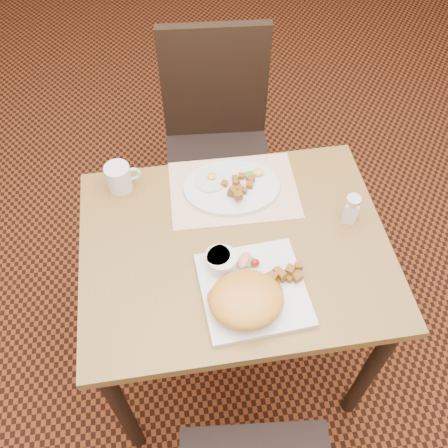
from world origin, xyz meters
TOP-DOWN VIEW (x-y plane):
  - ground at (0.00, 0.00)m, footprint 8.00×8.00m
  - table at (0.00, 0.00)m, footprint 0.90×0.70m
  - chair_far at (0.04, 0.68)m, footprint 0.45×0.46m
  - placemat at (0.03, 0.21)m, footprint 0.41×0.29m
  - plate_square at (0.02, -0.16)m, footprint 0.30×0.30m
  - plate_oval at (0.02, 0.21)m, footprint 0.32×0.25m
  - hollandaise_mound at (-0.01, -0.21)m, footprint 0.20×0.18m
  - ramekin at (-0.05, -0.08)m, footprint 0.09×0.09m
  - garnish_sq at (0.02, -0.08)m, footprint 0.07×0.07m
  - fried_egg at (-0.04, 0.24)m, footprint 0.10×0.10m
  - garnish_ov at (0.10, 0.24)m, footprint 0.07×0.04m
  - salt_shaker at (0.35, 0.04)m, footprint 0.05×0.05m
  - coffee_mug at (-0.32, 0.28)m, footprint 0.11×0.08m
  - home_fries_sq at (0.10, -0.15)m, footprint 0.12×0.09m
  - home_fries_ov at (0.04, 0.19)m, footprint 0.11×0.12m

SIDE VIEW (x-z plane):
  - ground at x=0.00m, z-range 0.00..0.00m
  - chair_far at x=0.04m, z-range 0.05..1.02m
  - table at x=0.00m, z-range 0.27..1.02m
  - placemat at x=0.03m, z-range 0.75..0.75m
  - plate_square at x=0.02m, z-range 0.75..0.77m
  - plate_oval at x=0.02m, z-range 0.75..0.77m
  - fried_egg at x=-0.04m, z-range 0.76..0.78m
  - garnish_sq at x=0.02m, z-range 0.76..0.79m
  - garnish_ov at x=0.10m, z-range 0.77..0.79m
  - home_fries_sq at x=0.10m, z-range 0.76..0.80m
  - home_fries_ov at x=0.04m, z-range 0.76..0.80m
  - ramekin at x=-0.05m, z-range 0.77..0.81m
  - coffee_mug at x=-0.32m, z-range 0.75..0.84m
  - hollandaise_mound at x=-0.01m, z-range 0.76..0.84m
  - salt_shaker at x=0.35m, z-range 0.75..0.85m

